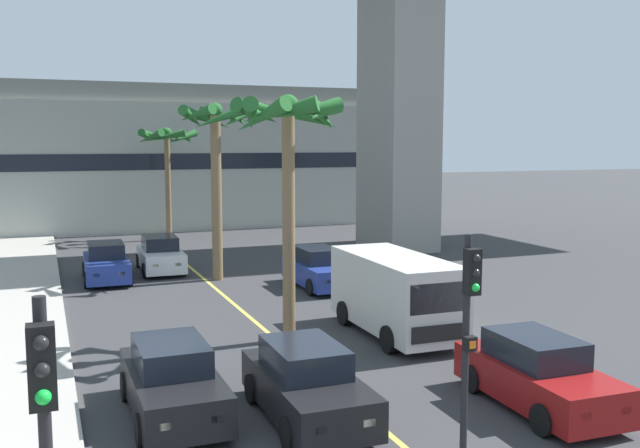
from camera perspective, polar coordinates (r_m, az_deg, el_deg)
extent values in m
cube|color=#DBCC4C|center=(26.82, -7.91, -5.62)|extent=(0.14, 56.00, 0.01)
cube|color=gray|center=(37.74, 6.36, 10.54)|extent=(2.80, 4.40, 16.49)
cube|color=#ADB2A8|center=(48.54, -14.35, 4.54)|extent=(32.77, 8.00, 8.07)
cube|color=gray|center=(48.61, -14.51, 10.01)|extent=(32.11, 7.20, 1.20)
cube|color=black|center=(44.55, -13.70, 4.90)|extent=(29.49, 0.04, 1.00)
cube|color=black|center=(15.38, -11.79, -12.91)|extent=(1.70, 4.10, 0.80)
cube|color=black|center=(15.31, -11.95, -10.32)|extent=(1.39, 2.05, 0.60)
cube|color=#F2EDCC|center=(13.60, -8.28, -15.28)|extent=(0.24, 0.08, 0.14)
cube|color=#F2EDCC|center=(13.44, -12.31, -15.65)|extent=(0.24, 0.08, 0.14)
cylinder|color=black|center=(14.46, -7.60, -15.23)|extent=(0.22, 0.64, 0.64)
cylinder|color=black|center=(14.19, -14.19, -15.81)|extent=(0.22, 0.64, 0.64)
cylinder|color=black|center=(16.79, -9.76, -12.11)|extent=(0.22, 0.64, 0.64)
cylinder|color=black|center=(16.56, -15.37, -12.52)|extent=(0.22, 0.64, 0.64)
cube|color=navy|center=(27.64, -0.09, -3.97)|extent=(1.71, 4.10, 0.80)
cube|color=black|center=(27.66, -0.21, -2.53)|extent=(1.40, 2.05, 0.60)
cube|color=#F2EDCC|center=(25.99, 2.49, -4.55)|extent=(0.24, 0.08, 0.14)
cube|color=#F2EDCC|center=(25.63, 0.57, -4.71)|extent=(0.24, 0.08, 0.14)
cylinder|color=black|center=(26.85, 2.51, -4.86)|extent=(0.22, 0.64, 0.64)
cylinder|color=black|center=(26.25, -0.73, -5.13)|extent=(0.22, 0.64, 0.64)
cylinder|color=black|center=(29.15, 0.48, -3.93)|extent=(0.22, 0.64, 0.64)
cylinder|color=black|center=(28.59, -2.54, -4.15)|extent=(0.22, 0.64, 0.64)
cube|color=maroon|center=(16.20, 17.19, -12.05)|extent=(1.84, 4.15, 0.80)
cube|color=black|center=(16.11, 16.95, -9.61)|extent=(1.46, 2.10, 0.60)
cube|color=#F2EDCC|center=(15.03, 23.39, -13.60)|extent=(0.24, 0.09, 0.14)
cube|color=#F2EDCC|center=(14.44, 20.59, -14.32)|extent=(0.24, 0.09, 0.14)
cylinder|color=black|center=(15.86, 22.39, -13.67)|extent=(0.24, 0.65, 0.64)
cylinder|color=black|center=(14.88, 17.60, -14.84)|extent=(0.24, 0.65, 0.64)
cylinder|color=black|center=(17.71, 16.79, -11.29)|extent=(0.24, 0.65, 0.64)
cylinder|color=black|center=(16.84, 12.26, -12.11)|extent=(0.24, 0.65, 0.64)
cube|color=black|center=(14.92, -1.05, -13.38)|extent=(1.75, 4.12, 0.80)
cube|color=black|center=(14.84, -1.26, -10.73)|extent=(1.42, 2.07, 0.60)
cube|color=#F2EDCC|center=(13.34, 3.97, -15.68)|extent=(0.24, 0.08, 0.14)
cube|color=#F2EDCC|center=(13.00, 0.07, -16.28)|extent=(0.24, 0.08, 0.14)
cylinder|color=black|center=(14.21, 3.95, -15.59)|extent=(0.23, 0.64, 0.64)
cylinder|color=black|center=(13.66, -2.48, -16.53)|extent=(0.23, 0.64, 0.64)
cylinder|color=black|center=(16.40, 0.12, -12.47)|extent=(0.23, 0.64, 0.64)
cylinder|color=black|center=(15.92, -5.45, -13.09)|extent=(0.23, 0.64, 0.64)
cube|color=white|center=(31.78, -12.75, -2.73)|extent=(1.81, 4.15, 0.80)
cube|color=black|center=(31.82, -12.81, -1.48)|extent=(1.45, 2.09, 0.60)
cube|color=#F2EDCC|center=(29.87, -11.37, -3.20)|extent=(0.24, 0.09, 0.14)
cube|color=#F2EDCC|center=(29.74, -13.15, -3.29)|extent=(0.24, 0.09, 0.14)
cylinder|color=black|center=(30.69, -10.94, -3.51)|extent=(0.24, 0.65, 0.64)
cylinder|color=black|center=(30.49, -13.94, -3.66)|extent=(0.24, 0.65, 0.64)
cylinder|color=black|center=(33.17, -11.63, -2.77)|extent=(0.24, 0.65, 0.64)
cylinder|color=black|center=(32.98, -14.41, -2.90)|extent=(0.24, 0.65, 0.64)
cube|color=navy|center=(30.22, -16.87, -3.34)|extent=(1.82, 4.15, 0.80)
cube|color=black|center=(30.26, -16.93, -2.03)|extent=(1.46, 2.09, 0.60)
cube|color=#F2EDCC|center=(28.26, -15.71, -3.88)|extent=(0.24, 0.09, 0.14)
cube|color=#F2EDCC|center=(28.21, -17.61, -3.97)|extent=(0.24, 0.09, 0.14)
cylinder|color=black|center=(29.07, -15.13, -4.20)|extent=(0.24, 0.65, 0.64)
cylinder|color=black|center=(28.99, -18.32, -4.34)|extent=(0.24, 0.65, 0.64)
cylinder|color=black|center=(31.56, -15.51, -3.36)|extent=(0.24, 0.65, 0.64)
cylinder|color=black|center=(31.49, -18.45, -3.48)|extent=(0.24, 0.65, 0.64)
cube|color=silver|center=(20.95, 6.10, -5.44)|extent=(2.07, 5.23, 2.10)
cube|color=black|center=(18.69, 9.68, -5.89)|extent=(1.80, 0.10, 0.80)
cube|color=black|center=(18.86, 9.72, -8.68)|extent=(1.70, 0.08, 0.44)
cylinder|color=black|center=(20.30, 10.50, -8.61)|extent=(0.27, 0.76, 0.76)
cylinder|color=black|center=(19.41, 5.64, -9.25)|extent=(0.27, 0.76, 0.76)
cylinder|color=black|center=(22.94, 6.43, -6.76)|extent=(0.27, 0.76, 0.76)
cylinder|color=black|center=(22.15, 2.02, -7.20)|extent=(0.27, 0.76, 0.76)
cube|color=black|center=(6.74, -21.54, -10.68)|extent=(0.24, 0.20, 0.76)
sphere|color=black|center=(6.57, -21.63, -8.93)|extent=(0.14, 0.14, 0.14)
sphere|color=black|center=(6.64, -21.54, -10.93)|extent=(0.14, 0.14, 0.14)
sphere|color=#19D83F|center=(6.71, -21.45, -12.88)|extent=(0.14, 0.14, 0.14)
cylinder|color=black|center=(12.19, 11.65, -10.64)|extent=(0.12, 0.12, 4.20)
cube|color=black|center=(11.72, 12.20, -3.80)|extent=(0.24, 0.20, 0.76)
sphere|color=black|center=(11.60, 12.50, -2.72)|extent=(0.14, 0.14, 0.14)
sphere|color=black|center=(11.64, 12.47, -3.88)|extent=(0.14, 0.14, 0.14)
sphere|color=#19D83F|center=(11.68, 12.44, -5.04)|extent=(0.14, 0.14, 0.14)
cube|color=black|center=(12.01, 12.00, -9.43)|extent=(0.20, 0.16, 0.24)
cube|color=orange|center=(11.95, 12.21, -9.52)|extent=(0.12, 0.03, 0.12)
cylinder|color=brown|center=(20.01, -2.55, -0.27)|extent=(0.36, 0.36, 6.55)
sphere|color=#236028|center=(19.89, -2.60, 9.57)|extent=(0.60, 0.60, 0.60)
cone|color=#236028|center=(20.10, 0.32, 8.56)|extent=(0.71, 2.13, 1.07)
cone|color=#236028|center=(20.77, -1.15, 8.60)|extent=(1.71, 1.87, 1.01)
cone|color=#236028|center=(20.89, -3.07, 8.89)|extent=(2.15, 0.78, 0.81)
cone|color=#236028|center=(20.45, -5.06, 8.84)|extent=(1.92, 1.65, 0.87)
cone|color=#236028|center=(19.86, -5.60, 8.62)|extent=(1.03, 2.13, 1.03)
cone|color=#236028|center=(19.16, -4.81, 8.56)|extent=(1.30, 2.07, 1.11)
cone|color=#236028|center=(18.87, -3.25, 8.98)|extent=(2.03, 1.46, 0.90)
cone|color=#236028|center=(19.00, -0.99, 9.11)|extent=(2.15, 0.86, 0.82)
cone|color=#236028|center=(19.48, 0.21, 8.97)|extent=(1.76, 1.84, 0.87)
cylinder|color=brown|center=(29.15, -8.35, 2.10)|extent=(0.42, 0.42, 6.79)
sphere|color=#236028|center=(29.09, -8.47, 9.09)|extent=(0.60, 0.60, 0.60)
cone|color=#236028|center=(29.27, -6.54, 8.47)|extent=(0.53, 2.03, 1.03)
cone|color=#236028|center=(30.01, -7.87, 8.63)|extent=(1.95, 1.43, 0.83)
cone|color=#236028|center=(30.01, -9.05, 8.33)|extent=(2.03, 0.61, 1.08)
cone|color=#236028|center=(29.44, -10.27, 8.38)|extent=(1.49, 1.91, 1.04)
cone|color=#236028|center=(28.43, -9.97, 8.69)|extent=(1.34, 1.98, 0.84)
cone|color=#236028|center=(28.10, -8.22, 8.42)|extent=(2.03, 0.66, 1.11)
cone|color=#236028|center=(28.56, -6.77, 8.47)|extent=(1.73, 1.73, 1.06)
cylinder|color=brown|center=(41.72, -12.17, 2.87)|extent=(0.32, 0.32, 6.03)
sphere|color=#236028|center=(41.64, -12.28, 7.21)|extent=(0.60, 0.60, 0.60)
cone|color=#236028|center=(41.97, -10.77, 6.84)|extent=(0.72, 2.35, 1.00)
cone|color=#236028|center=(42.67, -11.64, 6.96)|extent=(2.17, 1.65, 0.81)
cone|color=#236028|center=(42.72, -12.74, 6.84)|extent=(2.35, 0.78, 0.94)
cone|color=#236028|center=(41.92, -13.79, 6.91)|extent=(1.32, 2.30, 0.82)
cone|color=#236028|center=(40.98, -13.57, 6.80)|extent=(1.41, 2.27, 0.97)
cone|color=#236028|center=(40.50, -12.41, 6.88)|extent=(2.35, 1.00, 0.92)
cone|color=#236028|center=(40.85, -11.12, 6.84)|extent=(2.12, 1.72, 1.00)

